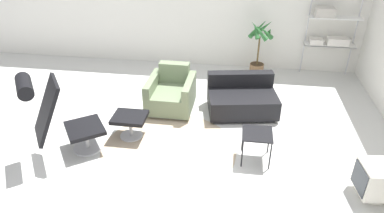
% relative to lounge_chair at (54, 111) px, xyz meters
% --- Properties ---
extents(ground_plane, '(12.00, 12.00, 0.00)m').
position_rel_lounge_chair_xyz_m(ground_plane, '(1.72, 0.60, -0.75)').
color(ground_plane, silver).
extents(wall_back, '(12.00, 0.09, 2.80)m').
position_rel_lounge_chair_xyz_m(wall_back, '(1.72, 3.74, 0.66)').
color(wall_back, silver).
rests_on(wall_back, ground_plane).
extents(round_rug, '(2.04, 2.04, 0.01)m').
position_rel_lounge_chair_xyz_m(round_rug, '(1.51, 0.34, -0.74)').
color(round_rug, tan).
rests_on(round_rug, ground_plane).
extents(lounge_chair, '(1.12, 1.01, 1.29)m').
position_rel_lounge_chair_xyz_m(lounge_chair, '(0.00, 0.00, 0.00)').
color(lounge_chair, '#BCBCC1').
rests_on(lounge_chair, ground_plane).
extents(ottoman, '(0.52, 0.44, 0.38)m').
position_rel_lounge_chair_xyz_m(ottoman, '(0.85, 0.61, -0.45)').
color(ottoman, '#BCBCC1').
rests_on(ottoman, ground_plane).
extents(armchair_red, '(0.80, 0.88, 0.76)m').
position_rel_lounge_chair_xyz_m(armchair_red, '(1.31, 1.59, -0.46)').
color(armchair_red, silver).
rests_on(armchair_red, ground_plane).
extents(couch_low, '(1.30, 1.02, 0.64)m').
position_rel_lounge_chair_xyz_m(couch_low, '(2.56, 1.65, -0.50)').
color(couch_low, black).
rests_on(couch_low, ground_plane).
extents(side_table, '(0.42, 0.42, 0.46)m').
position_rel_lounge_chair_xyz_m(side_table, '(2.79, 0.30, -0.34)').
color(side_table, black).
rests_on(side_table, ground_plane).
extents(crt_television, '(0.49, 0.47, 0.49)m').
position_rel_lounge_chair_xyz_m(crt_television, '(4.25, -0.24, -0.48)').
color(crt_television, beige).
rests_on(crt_television, ground_plane).
extents(potted_plant, '(0.54, 0.57, 1.24)m').
position_rel_lounge_chair_xyz_m(potted_plant, '(2.87, 3.27, -0.15)').
color(potted_plant, brown).
rests_on(potted_plant, ground_plane).
extents(shelf_unit, '(1.03, 0.28, 1.67)m').
position_rel_lounge_chair_xyz_m(shelf_unit, '(4.26, 3.47, 0.23)').
color(shelf_unit, '#BCBCC1').
rests_on(shelf_unit, ground_plane).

